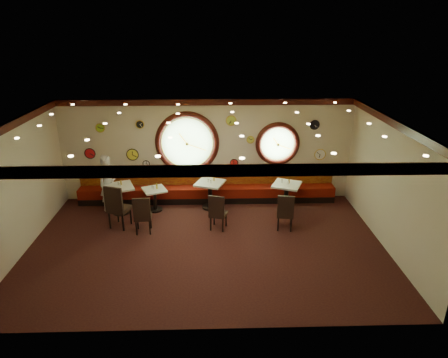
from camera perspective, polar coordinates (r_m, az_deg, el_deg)
floor at (r=10.34m, az=-2.52°, el=-9.42°), size 9.00×6.00×0.00m
ceiling at (r=9.13m, az=-2.84°, el=8.10°), size 9.00×6.00×0.02m
wall_back at (r=12.45m, az=-2.47°, el=4.10°), size 9.00×0.02×3.20m
wall_front at (r=6.95m, az=-3.02°, el=-10.76°), size 9.00×0.02×3.20m
wall_left at (r=10.70m, az=-27.53°, el=-1.35°), size 0.02×6.00×3.20m
wall_right at (r=10.54m, az=22.60°, el=-0.85°), size 0.02×6.00×3.20m
molding_back at (r=12.03m, az=-2.59°, el=10.91°), size 9.00×0.10×0.18m
molding_front at (r=6.33m, az=-3.28°, el=1.15°), size 9.00×0.10×0.18m
molding_left at (r=10.26m, az=-28.71°, el=6.47°), size 0.10×6.00×0.18m
molding_right at (r=10.09m, az=23.55°, el=7.11°), size 0.10×6.00×0.18m
banquette_base at (r=12.71m, az=-2.38°, el=-2.75°), size 8.00×0.55×0.20m
banquette_seat at (r=12.61m, az=-2.40°, el=-1.71°), size 8.00×0.55×0.30m
banquette_back at (r=12.67m, az=-2.41°, el=0.35°), size 8.00×0.10×0.55m
porthole_left_glass at (r=12.39m, az=-5.28°, el=5.16°), size 1.66×0.02×1.66m
porthole_left_frame at (r=12.38m, az=-5.28°, el=5.14°), size 1.98×0.18×1.98m
porthole_left_ring at (r=12.35m, az=-5.29°, el=5.10°), size 1.61×0.03×1.61m
porthole_right_glass at (r=12.54m, az=7.65°, el=5.02°), size 1.10×0.02×1.10m
porthole_right_frame at (r=12.53m, az=7.66°, el=5.00°), size 1.38×0.18×1.38m
porthole_right_ring at (r=12.50m, az=7.68°, el=4.96°), size 1.09×0.03×1.09m
wall_clock_0 at (r=12.67m, az=-17.27°, el=6.98°), size 0.26×0.03×0.26m
wall_clock_1 at (r=12.36m, az=3.80°, el=5.64°), size 0.22×0.03×0.22m
wall_clock_2 at (r=12.17m, az=1.03°, el=8.35°), size 0.30×0.03×0.30m
wall_clock_3 at (r=12.58m, az=12.80°, el=7.56°), size 0.28×0.03×0.28m
wall_clock_4 at (r=12.90m, az=13.54°, el=3.44°), size 0.34×0.03×0.34m
wall_clock_5 at (r=12.99m, az=-18.59°, el=3.49°), size 0.32×0.03×0.32m
wall_clock_6 at (r=12.55m, az=1.44°, el=2.34°), size 0.24×0.03×0.24m
wall_clock_7 at (r=12.70m, az=-11.05°, el=2.18°), size 0.20×0.03×0.20m
wall_clock_8 at (r=12.68m, az=-12.93°, el=3.43°), size 0.36×0.03×0.36m
wall_clock_9 at (r=12.37m, az=-11.92°, el=7.64°), size 0.24×0.03×0.24m
table_a at (r=12.15m, az=-14.67°, el=-2.37°), size 1.02×1.02×0.87m
table_b at (r=12.11m, az=-9.85°, el=-2.55°), size 0.84×0.84×0.70m
table_c at (r=12.07m, az=-2.00°, el=-1.84°), size 1.00×1.00×0.85m
table_d at (r=12.10m, az=8.89°, el=-2.06°), size 1.01×1.01×0.85m
chair_a at (r=11.20m, az=-15.10°, el=-3.51°), size 0.67×0.67×0.78m
chair_b at (r=10.80m, az=-11.59°, el=-4.75°), size 0.48×0.48×0.67m
chair_c at (r=10.77m, az=-0.94°, el=-4.47°), size 0.54×0.54×0.65m
chair_d at (r=10.88m, az=8.76°, el=-4.41°), size 0.51×0.51×0.66m
condiment_a_salt at (r=12.07m, az=-14.88°, el=-0.64°), size 0.04×0.04×0.10m
condiment_b_salt at (r=12.06m, az=-10.24°, el=-1.09°), size 0.04×0.04×0.10m
condiment_c_salt at (r=11.94m, az=-2.28°, el=-0.24°), size 0.03×0.03×0.09m
condiment_d_salt at (r=12.02m, az=8.30°, el=-0.28°), size 0.04×0.04×0.11m
condiment_a_pepper at (r=11.99m, az=-14.63°, el=-0.79°), size 0.03×0.03×0.09m
condiment_b_pepper at (r=11.98m, az=-10.03°, el=-1.26°), size 0.03×0.03×0.09m
condiment_c_pepper at (r=11.85m, az=-1.89°, el=-0.41°), size 0.03×0.03×0.09m
condiment_d_pepper at (r=11.93m, az=9.16°, el=-0.50°), size 0.04×0.04×0.11m
condiment_a_bottle at (r=12.06m, az=-14.51°, el=-0.51°), size 0.05×0.05×0.14m
condiment_b_bottle at (r=11.99m, az=-9.58°, el=-0.99°), size 0.05×0.05×0.17m
condiment_c_bottle at (r=12.03m, az=-1.44°, el=0.14°), size 0.05×0.05×0.17m
condiment_d_bottle at (r=12.01m, az=9.27°, el=-0.27°), size 0.05×0.05×0.15m
waiter at (r=12.33m, az=-16.16°, el=-0.56°), size 0.73×0.74×1.72m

